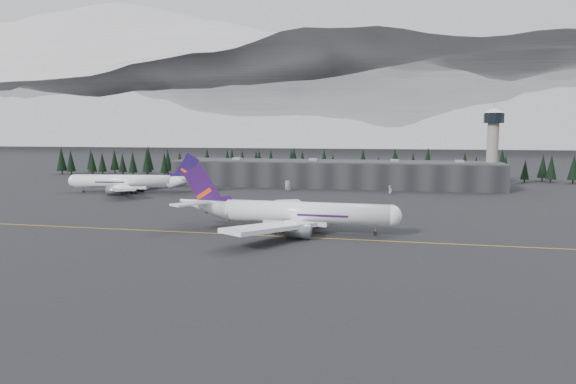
% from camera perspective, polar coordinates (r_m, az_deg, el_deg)
% --- Properties ---
extents(ground, '(1400.00, 1400.00, 0.00)m').
position_cam_1_polar(ground, '(135.99, -1.81, -4.73)').
color(ground, black).
rests_on(ground, ground).
extents(taxiline, '(400.00, 0.40, 0.02)m').
position_cam_1_polar(taxiline, '(134.08, -2.02, -4.89)').
color(taxiline, gold).
rests_on(taxiline, ground).
extents(terminal, '(160.00, 30.00, 12.60)m').
position_cam_1_polar(terminal, '(257.14, 5.02, 2.07)').
color(terminal, black).
rests_on(terminal, ground).
extents(control_tower, '(10.00, 10.00, 37.70)m').
position_cam_1_polar(control_tower, '(260.69, 21.80, 5.45)').
color(control_tower, gray).
rests_on(control_tower, ground).
extents(treeline, '(360.00, 20.00, 15.00)m').
position_cam_1_polar(treeline, '(293.69, 5.95, 2.87)').
color(treeline, black).
rests_on(treeline, ground).
extents(mountain_ridge, '(4400.00, 900.00, 420.00)m').
position_cam_1_polar(mountain_ridge, '(1130.01, 10.75, 5.22)').
color(mountain_ridge, white).
rests_on(mountain_ridge, ground).
extents(jet_main, '(62.46, 57.64, 18.36)m').
position_cam_1_polar(jet_main, '(139.38, -0.15, -2.28)').
color(jet_main, white).
rests_on(jet_main, ground).
extents(jet_parked, '(60.83, 55.79, 17.96)m').
position_cam_1_polar(jet_parked, '(237.10, -16.71, 1.12)').
color(jet_parked, white).
rests_on(jet_parked, ground).
extents(gse_vehicle_a, '(3.19, 5.15, 1.33)m').
position_cam_1_polar(gse_vehicle_a, '(236.02, -0.05, 0.31)').
color(gse_vehicle_a, silver).
rests_on(gse_vehicle_a, ground).
extents(gse_vehicle_b, '(4.12, 1.82, 1.38)m').
position_cam_1_polar(gse_vehicle_b, '(226.96, 11.29, -0.07)').
color(gse_vehicle_b, silver).
rests_on(gse_vehicle_b, ground).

